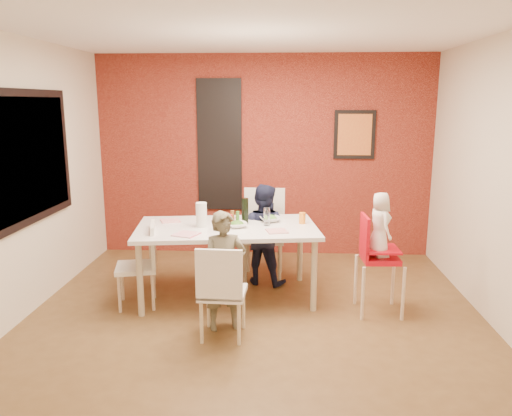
# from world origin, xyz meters

# --- Properties ---
(ground) EXTENTS (4.50, 4.50, 0.00)m
(ground) POSITION_xyz_m (0.00, 0.00, 0.00)
(ground) COLOR brown
(ground) RESTS_ON ground
(ceiling) EXTENTS (4.50, 4.50, 0.02)m
(ceiling) POSITION_xyz_m (0.00, 0.00, 2.70)
(ceiling) COLOR white
(ceiling) RESTS_ON wall_back
(wall_back) EXTENTS (4.50, 0.02, 2.70)m
(wall_back) POSITION_xyz_m (0.00, 2.25, 1.35)
(wall_back) COLOR beige
(wall_back) RESTS_ON ground
(wall_front) EXTENTS (4.50, 0.02, 2.70)m
(wall_front) POSITION_xyz_m (0.00, -2.25, 1.35)
(wall_front) COLOR beige
(wall_front) RESTS_ON ground
(wall_left) EXTENTS (0.02, 4.50, 2.70)m
(wall_left) POSITION_xyz_m (-2.25, 0.00, 1.35)
(wall_left) COLOR beige
(wall_left) RESTS_ON ground
(wall_right) EXTENTS (0.02, 4.50, 2.70)m
(wall_right) POSITION_xyz_m (2.25, 0.00, 1.35)
(wall_right) COLOR beige
(wall_right) RESTS_ON ground
(brick_accent_wall) EXTENTS (4.50, 0.02, 2.70)m
(brick_accent_wall) POSITION_xyz_m (0.00, 2.23, 1.35)
(brick_accent_wall) COLOR maroon
(brick_accent_wall) RESTS_ON ground
(picture_window_frame) EXTENTS (0.05, 1.70, 1.30)m
(picture_window_frame) POSITION_xyz_m (-2.22, 0.20, 1.55)
(picture_window_frame) COLOR black
(picture_window_frame) RESTS_ON wall_left
(picture_window_pane) EXTENTS (0.02, 1.55, 1.15)m
(picture_window_pane) POSITION_xyz_m (-2.21, 0.20, 1.55)
(picture_window_pane) COLOR black
(picture_window_pane) RESTS_ON wall_left
(glassblock_strip) EXTENTS (0.55, 0.03, 1.70)m
(glassblock_strip) POSITION_xyz_m (-0.60, 2.21, 1.50)
(glassblock_strip) COLOR silver
(glassblock_strip) RESTS_ON wall_back
(glassblock_surround) EXTENTS (0.60, 0.03, 1.76)m
(glassblock_surround) POSITION_xyz_m (-0.60, 2.21, 1.50)
(glassblock_surround) COLOR black
(glassblock_surround) RESTS_ON wall_back
(art_print_frame) EXTENTS (0.54, 0.03, 0.64)m
(art_print_frame) POSITION_xyz_m (1.20, 2.21, 1.65)
(art_print_frame) COLOR black
(art_print_frame) RESTS_ON wall_back
(art_print_canvas) EXTENTS (0.44, 0.01, 0.54)m
(art_print_canvas) POSITION_xyz_m (1.20, 2.19, 1.65)
(art_print_canvas) COLOR orange
(art_print_canvas) RESTS_ON wall_back
(dining_table) EXTENTS (2.01, 1.28, 0.79)m
(dining_table) POSITION_xyz_m (-0.33, 0.59, 0.72)
(dining_table) COLOR white
(dining_table) RESTS_ON ground
(chair_near) EXTENTS (0.42, 0.42, 0.87)m
(chair_near) POSITION_xyz_m (-0.26, -0.42, 0.48)
(chair_near) COLOR white
(chair_near) RESTS_ON ground
(chair_far) EXTENTS (0.50, 0.50, 1.06)m
(chair_far) POSITION_xyz_m (0.04, 1.29, 0.59)
(chair_far) COLOR beige
(chair_far) RESTS_ON ground
(chair_left) EXTENTS (0.48, 0.48, 0.87)m
(chair_left) POSITION_xyz_m (-1.16, 0.31, 0.49)
(chair_left) COLOR white
(chair_left) RESTS_ON ground
(high_chair) EXTENTS (0.44, 0.44, 0.99)m
(high_chair) POSITION_xyz_m (1.18, 0.27, 0.60)
(high_chair) COLOR red
(high_chair) RESTS_ON ground
(child_near) EXTENTS (0.47, 0.38, 1.12)m
(child_near) POSITION_xyz_m (-0.26, -0.18, 0.56)
(child_near) COLOR brown
(child_near) RESTS_ON ground
(child_far) EXTENTS (0.67, 0.59, 1.17)m
(child_far) POSITION_xyz_m (0.04, 1.04, 0.58)
(child_far) COLOR black
(child_far) RESTS_ON ground
(toddler) EXTENTS (0.28, 0.36, 0.64)m
(toddler) POSITION_xyz_m (1.21, 0.27, 0.91)
(toddler) COLOR white
(toddler) RESTS_ON high_chair
(plate_near_left) EXTENTS (0.29, 0.29, 0.01)m
(plate_near_left) POSITION_xyz_m (-0.69, 0.22, 0.79)
(plate_near_left) COLOR white
(plate_near_left) RESTS_ON dining_table
(plate_far_mid) EXTENTS (0.26, 0.26, 0.01)m
(plate_far_mid) POSITION_xyz_m (-0.39, 0.91, 0.79)
(plate_far_mid) COLOR white
(plate_far_mid) RESTS_ON dining_table
(plate_near_right) EXTENTS (0.25, 0.25, 0.01)m
(plate_near_right) POSITION_xyz_m (0.21, 0.40, 0.79)
(plate_near_right) COLOR silver
(plate_near_right) RESTS_ON dining_table
(plate_far_left) EXTENTS (0.27, 0.27, 0.01)m
(plate_far_left) POSITION_xyz_m (-0.97, 0.78, 0.79)
(plate_far_left) COLOR white
(plate_far_left) RESTS_ON dining_table
(salad_bowl_a) EXTENTS (0.27, 0.27, 0.05)m
(salad_bowl_a) POSITION_xyz_m (-0.22, 0.55, 0.81)
(salad_bowl_a) COLOR white
(salad_bowl_a) RESTS_ON dining_table
(salad_bowl_b) EXTENTS (0.28, 0.28, 0.05)m
(salad_bowl_b) POSITION_xyz_m (0.13, 0.82, 0.81)
(salad_bowl_b) COLOR silver
(salad_bowl_b) RESTS_ON dining_table
(wine_bottle) EXTENTS (0.07, 0.07, 0.28)m
(wine_bottle) POSITION_xyz_m (-0.14, 0.71, 0.93)
(wine_bottle) COLOR black
(wine_bottle) RESTS_ON dining_table
(wine_glass_a) EXTENTS (0.07, 0.07, 0.19)m
(wine_glass_a) POSITION_xyz_m (-0.37, 0.41, 0.88)
(wine_glass_a) COLOR silver
(wine_glass_a) RESTS_ON dining_table
(wine_glass_b) EXTENTS (0.07, 0.07, 0.19)m
(wine_glass_b) POSITION_xyz_m (0.09, 0.65, 0.88)
(wine_glass_b) COLOR silver
(wine_glass_b) RESTS_ON dining_table
(paper_towel_roll) EXTENTS (0.11, 0.11, 0.26)m
(paper_towel_roll) POSITION_xyz_m (-0.59, 0.55, 0.92)
(paper_towel_roll) COLOR white
(paper_towel_roll) RESTS_ON dining_table
(condiment_red) EXTENTS (0.03, 0.03, 0.13)m
(condiment_red) POSITION_xyz_m (-0.28, 0.59, 0.85)
(condiment_red) COLOR red
(condiment_red) RESTS_ON dining_table
(condiment_green) EXTENTS (0.04, 0.04, 0.15)m
(condiment_green) POSITION_xyz_m (-0.22, 0.65, 0.86)
(condiment_green) COLOR #3B7A28
(condiment_green) RESTS_ON dining_table
(condiment_brown) EXTENTS (0.04, 0.04, 0.15)m
(condiment_brown) POSITION_xyz_m (-0.27, 0.66, 0.86)
(condiment_brown) COLOR brown
(condiment_brown) RESTS_ON dining_table
(sippy_cup) EXTENTS (0.07, 0.07, 0.12)m
(sippy_cup) POSITION_xyz_m (0.48, 0.75, 0.85)
(sippy_cup) COLOR orange
(sippy_cup) RESTS_ON dining_table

